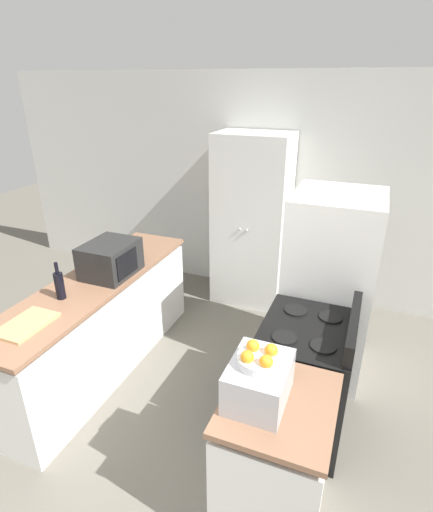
{
  "coord_description": "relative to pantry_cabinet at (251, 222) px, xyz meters",
  "views": [
    {
      "loc": [
        1.21,
        -1.21,
        2.5
      ],
      "look_at": [
        0.0,
        1.82,
        1.05
      ],
      "focal_mm": 28.0,
      "sensor_mm": 36.0,
      "label": 1
    }
  ],
  "objects": [
    {
      "name": "counter_right",
      "position": [
        0.95,
        -2.54,
        -0.55
      ],
      "size": [
        0.6,
        0.7,
        0.91
      ],
      "color": "silver",
      "rests_on": "ground_plane"
    },
    {
      "name": "refrigerator",
      "position": [
        1.01,
        -0.97,
        -0.16
      ],
      "size": [
        0.75,
        0.78,
        1.67
      ],
      "color": "white",
      "rests_on": "ground_plane"
    },
    {
      "name": "toaster_oven",
      "position": [
        0.84,
        -2.57,
        0.03
      ],
      "size": [
        0.31,
        0.39,
        0.23
      ],
      "color": "#B2B2B7",
      "rests_on": "counter_right"
    },
    {
      "name": "wine_bottle",
      "position": [
        -0.92,
        -2.1,
        0.03
      ],
      "size": [
        0.07,
        0.07,
        0.31
      ],
      "color": "black",
      "rests_on": "counter_left"
    },
    {
      "name": "microwave",
      "position": [
        -0.8,
        -1.59,
        0.06
      ],
      "size": [
        0.4,
        0.47,
        0.29
      ],
      "color": "black",
      "rests_on": "counter_left"
    },
    {
      "name": "cutting_board",
      "position": [
        -0.88,
        -2.5,
        -0.08
      ],
      "size": [
        0.27,
        0.4,
        0.02
      ],
      "color": "tan",
      "rests_on": "counter_left"
    },
    {
      "name": "wall_back",
      "position": [
        0.04,
        0.34,
        0.31
      ],
      "size": [
        7.0,
        0.06,
        2.6
      ],
      "color": "silver",
      "rests_on": "ground_plane"
    },
    {
      "name": "pantry_cabinet",
      "position": [
        0.0,
        0.0,
        0.0
      ],
      "size": [
        0.82,
        0.6,
        1.98
      ],
      "color": "silver",
      "rests_on": "ground_plane"
    },
    {
      "name": "stove",
      "position": [
        0.97,
        -1.79,
        -0.53
      ],
      "size": [
        0.66,
        0.77,
        1.07
      ],
      "color": "black",
      "rests_on": "ground_plane"
    },
    {
      "name": "fruit_bowl",
      "position": [
        0.83,
        -2.57,
        0.19
      ],
      "size": [
        0.23,
        0.23,
        0.1
      ],
      "color": "silver",
      "rests_on": "toaster_oven"
    },
    {
      "name": "counter_left",
      "position": [
        -0.88,
        -1.75,
        -0.55
      ],
      "size": [
        0.6,
        2.29,
        0.91
      ],
      "color": "silver",
      "rests_on": "ground_plane"
    }
  ]
}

